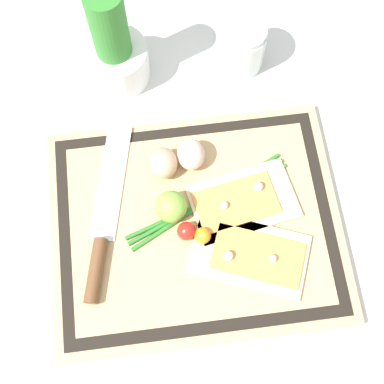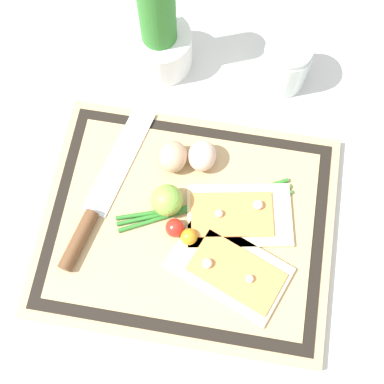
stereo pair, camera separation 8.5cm
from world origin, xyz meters
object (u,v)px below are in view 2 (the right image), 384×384
(pizza_slice_near, at_px, (230,269))
(herb_pot, at_px, (159,37))
(egg_brown, at_px, (173,157))
(sauce_jar, at_px, (285,66))
(pizza_slice_far, at_px, (238,215))
(cherry_tomato_yellow, at_px, (189,237))
(cherry_tomato_red, at_px, (175,228))
(knife, at_px, (93,212))
(egg_pink, at_px, (202,156))
(lime, at_px, (167,200))

(pizza_slice_near, distance_m, herb_pot, 0.41)
(egg_brown, bearing_deg, sauce_jar, 51.43)
(pizza_slice_far, relative_size, sauce_jar, 1.90)
(cherry_tomato_yellow, bearing_deg, cherry_tomato_red, 157.20)
(cherry_tomato_yellow, height_order, herb_pot, herb_pot)
(knife, height_order, egg_brown, egg_brown)
(herb_pot, bearing_deg, egg_pink, -61.16)
(pizza_slice_near, xyz_separation_m, herb_pot, (-0.18, 0.37, 0.05))
(cherry_tomato_red, height_order, cherry_tomato_yellow, cherry_tomato_red)
(lime, height_order, cherry_tomato_red, lime)
(pizza_slice_far, xyz_separation_m, knife, (-0.23, -0.04, 0.00))
(cherry_tomato_red, bearing_deg, egg_pink, 79.62)
(pizza_slice_near, height_order, cherry_tomato_yellow, cherry_tomato_yellow)
(pizza_slice_near, relative_size, cherry_tomato_red, 6.91)
(egg_brown, distance_m, herb_pot, 0.21)
(egg_brown, height_order, sauce_jar, sauce_jar)
(cherry_tomato_red, bearing_deg, herb_pot, 104.64)
(egg_brown, bearing_deg, cherry_tomato_red, -78.60)
(pizza_slice_far, bearing_deg, pizza_slice_near, -89.78)
(egg_pink, xyz_separation_m, lime, (-0.04, -0.09, 0.00))
(pizza_slice_near, relative_size, egg_pink, 3.89)
(pizza_slice_near, bearing_deg, sauce_jar, 83.41)
(pizza_slice_near, bearing_deg, lime, 142.57)
(cherry_tomato_red, xyz_separation_m, herb_pot, (-0.08, 0.32, 0.04))
(egg_pink, xyz_separation_m, cherry_tomato_red, (-0.02, -0.13, -0.01))
(knife, bearing_deg, pizza_slice_far, 8.77)
(pizza_slice_near, distance_m, egg_brown, 0.20)
(pizza_slice_near, relative_size, lime, 4.02)
(herb_pot, bearing_deg, pizza_slice_far, -57.30)
(lime, relative_size, cherry_tomato_yellow, 1.91)
(pizza_slice_far, xyz_separation_m, cherry_tomato_red, (-0.09, -0.04, 0.01))
(egg_brown, height_order, cherry_tomato_yellow, egg_brown)
(pizza_slice_near, xyz_separation_m, lime, (-0.11, 0.09, 0.02))
(sauce_jar, bearing_deg, knife, -131.04)
(pizza_slice_near, height_order, egg_brown, egg_brown)
(pizza_slice_far, relative_size, lime, 3.58)
(pizza_slice_far, height_order, cherry_tomato_red, cherry_tomato_red)
(egg_brown, bearing_deg, pizza_slice_near, -54.09)
(egg_brown, bearing_deg, egg_pink, 11.89)
(lime, relative_size, cherry_tomato_red, 1.72)
(knife, distance_m, herb_pot, 0.32)
(egg_pink, distance_m, lime, 0.10)
(lime, bearing_deg, pizza_slice_far, 0.60)
(lime, bearing_deg, cherry_tomato_red, -64.03)
(egg_brown, distance_m, sauce_jar, 0.26)
(herb_pot, distance_m, sauce_jar, 0.22)
(lime, distance_m, sauce_jar, 0.32)
(lime, relative_size, sauce_jar, 0.53)
(pizza_slice_near, bearing_deg, cherry_tomato_red, 153.18)
(egg_brown, height_order, lime, lime)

